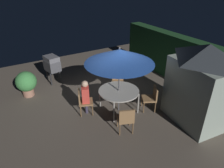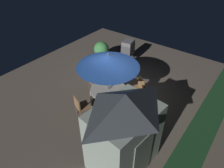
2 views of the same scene
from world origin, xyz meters
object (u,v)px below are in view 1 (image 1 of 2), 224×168
Objects in this scene: potted_plant_by_shed at (26,83)px; person_in_red at (85,94)px; patio_umbrella at (119,56)px; chair_toward_hedge at (151,97)px; chair_near_shed at (83,100)px; bbq_grill at (52,64)px; garden_shed at (201,85)px; patio_table at (119,92)px; chair_toward_house at (118,80)px; chair_far_side at (126,118)px.

person_in_red is at bearing 33.93° from potted_plant_by_shed.
chair_toward_hedge is at bearing 61.39° from patio_umbrella.
potted_plant_by_shed is (-3.22, -3.58, 0.06)m from chair_toward_hedge.
chair_toward_hedge is at bearing 64.94° from chair_near_shed.
chair_near_shed is (2.90, 0.20, -0.33)m from bbq_grill.
patio_umbrella is at bearing -132.61° from garden_shed.
chair_toward_house is (-1.13, 0.67, -0.22)m from patio_table.
potted_plant_by_shed is at bearing -150.49° from chair_far_side.
person_in_red is (-0.42, -1.05, -1.25)m from patio_umbrella.
garden_shed is 2.89× the size of chair_near_shed.
chair_far_side is at bearing -105.33° from garden_shed.
chair_toward_house is at bearing 64.46° from potted_plant_by_shed.
patio_table is at bearing -132.61° from garden_shed.
patio_table is 1.29m from patio_umbrella.
patio_table is (-1.73, -1.88, -0.58)m from garden_shed.
chair_toward_house is 0.88× the size of potted_plant_by_shed.
patio_umbrella reaches higher than potted_plant_by_shed.
bbq_grill reaches higher than chair_far_side.
bbq_grill is at bearing -149.04° from chair_toward_hedge.
chair_toward_house is 3.59m from potted_plant_by_shed.
potted_plant_by_shed is at bearing -136.13° from patio_table.
chair_far_side is 1.00× the size of chair_toward_house.
garden_shed is 3.67m from person_in_red.
chair_toward_hedge is at bearing -143.54° from garden_shed.
garden_shed reaches higher than chair_near_shed.
chair_near_shed is 0.71× the size of person_in_red.
garden_shed is at bearing 74.67° from chair_far_side.
patio_umbrella reaches higher than chair_far_side.
garden_shed is at bearing 22.98° from chair_toward_house.
patio_table is at bearing 68.29° from person_in_red.
person_in_red reaches higher than chair_near_shed.
person_in_red reaches higher than patio_table.
person_in_red reaches higher than potted_plant_by_shed.
chair_far_side is at bearing -21.82° from patio_table.
chair_toward_hedge is at bearing 11.45° from chair_toward_house.
person_in_red reaches higher than chair_toward_hedge.
garden_shed is 2.17× the size of bbq_grill.
chair_near_shed and chair_toward_house have the same top height.
chair_toward_hedge is at bearing 110.60° from chair_far_side.
potted_plant_by_shed is (-2.22, -1.44, 0.06)m from chair_near_shed.
bbq_grill reaches higher than patio_table.
chair_far_side is (1.09, -0.44, -0.22)m from patio_table.
bbq_grill is 0.95× the size of person_in_red.
chair_far_side is (1.54, 0.70, 0.00)m from chair_near_shed.
person_in_red is at bearing -111.71° from patio_table.
garden_shed is 2.89× the size of chair_toward_house.
bbq_grill is at bearing -168.64° from chair_far_side.
garden_shed reaches higher than chair_toward_house.
patio_umbrella is at bearing 158.18° from chair_far_side.
chair_far_side reaches higher than patio_table.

